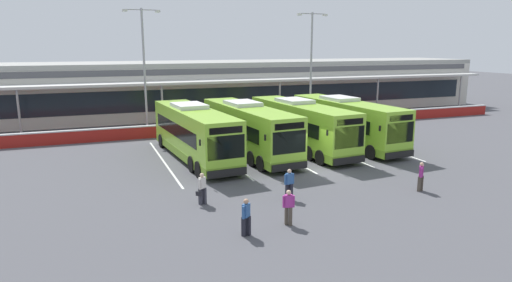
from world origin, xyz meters
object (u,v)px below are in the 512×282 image
at_px(coach_bus_right_centre, 346,123).
at_px(pedestrian_in_dark_coat, 421,176).
at_px(coach_bus_left_centre, 248,130).
at_px(pedestrian_approaching_bus, 246,216).
at_px(pedestrian_child, 288,206).
at_px(pedestrian_near_bin, 289,183).
at_px(coach_bus_leftmost, 194,134).
at_px(coach_bus_centre, 301,126).
at_px(lamp_post_west, 144,63).
at_px(lamp_post_centre, 311,61).
at_px(pedestrian_with_handbag, 202,188).

relative_size(coach_bus_right_centre, pedestrian_in_dark_coat, 7.60).
bearing_deg(coach_bus_left_centre, pedestrian_approaching_bus, -110.31).
distance_m(coach_bus_left_centre, pedestrian_child, 13.47).
relative_size(pedestrian_near_bin, pedestrian_approaching_bus, 1.00).
bearing_deg(pedestrian_in_dark_coat, pedestrian_approaching_bus, -168.87).
xyz_separation_m(coach_bus_leftmost, coach_bus_centre, (8.23, -0.04, 0.00)).
relative_size(pedestrian_child, lamp_post_west, 0.15).
height_order(coach_bus_leftmost, lamp_post_centre, lamp_post_centre).
bearing_deg(pedestrian_with_handbag, lamp_post_west, 89.96).
xyz_separation_m(coach_bus_leftmost, pedestrian_near_bin, (2.57, -10.13, -0.91)).
relative_size(pedestrian_in_dark_coat, pedestrian_approaching_bus, 1.00).
relative_size(coach_bus_centre, pedestrian_in_dark_coat, 7.60).
bearing_deg(pedestrian_child, pedestrian_near_bin, 64.37).
bearing_deg(pedestrian_with_handbag, pedestrian_approaching_bus, -79.95).
relative_size(pedestrian_in_dark_coat, pedestrian_near_bin, 1.00).
bearing_deg(pedestrian_near_bin, pedestrian_with_handbag, 168.34).
relative_size(coach_bus_centre, lamp_post_centre, 1.12).
bearing_deg(pedestrian_with_handbag, coach_bus_left_centre, 57.78).
bearing_deg(lamp_post_west, pedestrian_in_dark_coat, -62.73).
distance_m(coach_bus_leftmost, pedestrian_approaching_bus, 13.65).
bearing_deg(coach_bus_leftmost, lamp_post_west, 99.11).
bearing_deg(coach_bus_right_centre, coach_bus_left_centre, -179.16).
bearing_deg(pedestrian_child, coach_bus_leftmost, 94.81).
bearing_deg(pedestrian_with_handbag, coach_bus_right_centre, 33.44).
distance_m(pedestrian_near_bin, lamp_post_west, 22.35).
distance_m(coach_bus_leftmost, pedestrian_in_dark_coat, 15.13).
distance_m(pedestrian_approaching_bus, lamp_post_west, 25.30).
relative_size(coach_bus_centre, pedestrian_child, 7.60).
bearing_deg(pedestrian_child, pedestrian_with_handbag, 126.35).
bearing_deg(coach_bus_left_centre, lamp_post_centre, 44.54).
relative_size(pedestrian_with_handbag, pedestrian_approaching_bus, 1.00).
bearing_deg(pedestrian_with_handbag, pedestrian_child, -53.65).
bearing_deg(pedestrian_child, coach_bus_centre, 61.52).
bearing_deg(pedestrian_child, lamp_post_centre, 60.35).
height_order(pedestrian_with_handbag, lamp_post_centre, lamp_post_centre).
bearing_deg(coach_bus_right_centre, coach_bus_centre, -178.43).
xyz_separation_m(coach_bus_centre, lamp_post_west, (-10.01, 11.16, 4.50)).
bearing_deg(pedestrian_with_handbag, pedestrian_near_bin, -11.66).
height_order(coach_bus_leftmost, coach_bus_right_centre, same).
relative_size(coach_bus_left_centre, lamp_post_centre, 1.12).
bearing_deg(pedestrian_approaching_bus, pedestrian_in_dark_coat, 11.13).
xyz_separation_m(coach_bus_leftmost, pedestrian_with_handbag, (-1.80, -9.23, -0.93)).
bearing_deg(coach_bus_right_centre, pedestrian_in_dark_coat, -101.91).
distance_m(pedestrian_with_handbag, pedestrian_approaching_bus, 4.43).
bearing_deg(coach_bus_left_centre, pedestrian_in_dark_coat, -62.77).
xyz_separation_m(pedestrian_near_bin, lamp_post_centre, (11.86, 20.35, 5.42)).
bearing_deg(pedestrian_approaching_bus, coach_bus_right_centre, 45.75).
relative_size(coach_bus_leftmost, pedestrian_approaching_bus, 7.60).
xyz_separation_m(coach_bus_left_centre, coach_bus_right_centre, (8.30, 0.12, 0.00)).
xyz_separation_m(pedestrian_in_dark_coat, pedestrian_near_bin, (-7.28, 1.32, 0.00)).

